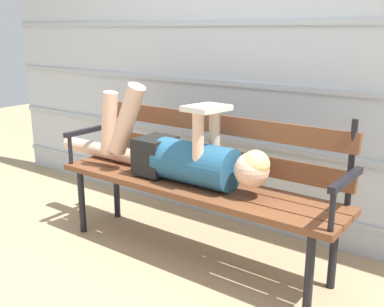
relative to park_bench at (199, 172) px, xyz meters
The scene contains 4 objects.
ground_plane 0.56m from the park_bench, 90.00° to the right, with size 12.00×12.00×0.00m, color tan.
house_siding 0.88m from the park_bench, 90.00° to the left, with size 4.93×0.08×2.38m.
park_bench is the anchor object (origin of this frame).
reclining_person 0.17m from the park_bench, 150.60° to the right, with size 1.68×0.26×0.57m.
Camera 1 is at (1.52, -1.90, 1.34)m, focal length 42.74 mm.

